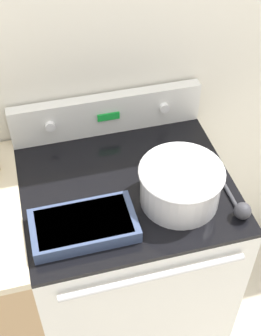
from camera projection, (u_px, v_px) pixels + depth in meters
name	position (u px, v px, depth m)	size (l,w,h in m)	color
kitchen_wall	(101.00, 60.00, 1.78)	(8.00, 0.05, 2.50)	silver
stove_range	(127.00, 257.00, 2.07)	(0.78, 0.72, 0.95)	silver
control_panel	(107.00, 114.00, 1.89)	(0.78, 0.07, 0.17)	silver
mixing_bowl	(180.00, 183.00, 1.62)	(0.30, 0.30, 0.15)	silver
casserole_dish	(84.00, 225.00, 1.56)	(0.35, 0.20, 0.05)	#38476B
ladle	(239.00, 206.00, 1.62)	(0.06, 0.30, 0.06)	#333338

